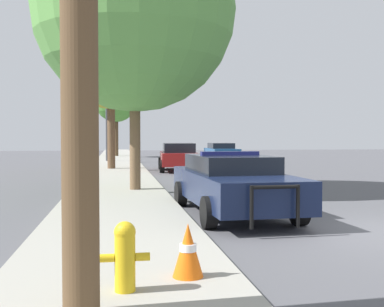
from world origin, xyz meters
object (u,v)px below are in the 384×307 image
(traffic_light, at_px, (129,113))
(car_background_oncoming, at_px, (221,152))
(tree_sidewalk_mid, at_px, (111,71))
(tree_sidewalk_near, at_px, (134,11))
(traffic_cone, at_px, (188,250))
(car_background_midblock, at_px, (178,156))
(police_car, at_px, (232,182))
(fire_hydrant, at_px, (125,254))
(tree_sidewalk_far, at_px, (116,101))

(traffic_light, xyz_separation_m, car_background_oncoming, (6.23, -1.52, -2.72))
(tree_sidewalk_mid, bearing_deg, tree_sidewalk_near, -85.23)
(car_background_oncoming, distance_m, traffic_cone, 27.28)
(tree_sidewalk_near, bearing_deg, car_background_oncoming, 68.79)
(car_background_midblock, height_order, tree_sidewalk_mid, tree_sidewalk_mid)
(car_background_oncoming, relative_size, traffic_cone, 6.67)
(police_car, height_order, fire_hydrant, police_car)
(police_car, xyz_separation_m, tree_sidewalk_mid, (-2.94, 14.87, 4.53))
(tree_sidewalk_near, distance_m, tree_sidewalk_far, 27.06)
(police_car, distance_m, tree_sidewalk_mid, 15.82)
(fire_hydrant, bearing_deg, tree_sidewalk_mid, 91.02)
(fire_hydrant, xyz_separation_m, car_background_oncoming, (7.01, 26.98, 0.21))
(tree_sidewalk_far, bearing_deg, traffic_cone, -88.63)
(car_background_oncoming, bearing_deg, tree_sidewalk_mid, 42.06)
(fire_hydrant, relative_size, traffic_cone, 1.19)
(traffic_cone, bearing_deg, tree_sidewalk_near, 91.52)
(police_car, relative_size, car_background_oncoming, 1.23)
(traffic_light, relative_size, traffic_cone, 7.28)
(traffic_light, distance_m, traffic_cone, 28.24)
(police_car, relative_size, car_background_midblock, 1.17)
(police_car, distance_m, tree_sidewalk_near, 7.09)
(fire_hydrant, height_order, tree_sidewalk_mid, tree_sidewalk_mid)
(car_background_midblock, bearing_deg, tree_sidewalk_far, 104.36)
(tree_sidewalk_near, height_order, traffic_cone, tree_sidewalk_near)
(fire_hydrant, height_order, traffic_light, traffic_light)
(tree_sidewalk_mid, height_order, traffic_cone, tree_sidewalk_mid)
(fire_hydrant, bearing_deg, car_background_midblock, 81.05)
(car_background_midblock, xyz_separation_m, traffic_cone, (-2.39, -19.56, -0.32))
(traffic_light, distance_m, car_background_oncoming, 6.96)
(car_background_midblock, relative_size, car_background_oncoming, 1.05)
(fire_hydrant, relative_size, car_background_oncoming, 0.18)
(police_car, relative_size, traffic_light, 1.13)
(car_background_midblock, height_order, tree_sidewalk_near, tree_sidewalk_near)
(traffic_light, xyz_separation_m, tree_sidewalk_mid, (-1.15, -7.98, 1.81))
(police_car, bearing_deg, traffic_light, -88.11)
(car_background_midblock, xyz_separation_m, car_background_oncoming, (3.87, 7.00, -0.03))
(traffic_light, relative_size, tree_sidewalk_near, 0.53)
(tree_sidewalk_near, relative_size, tree_sidewalk_mid, 1.23)
(fire_hydrant, bearing_deg, car_background_oncoming, 75.43)
(car_background_midblock, xyz_separation_m, tree_sidewalk_far, (-3.27, 17.24, 4.11))
(traffic_cone, bearing_deg, car_background_midblock, 83.03)
(fire_hydrant, distance_m, car_background_midblock, 20.23)
(tree_sidewalk_mid, xyz_separation_m, tree_sidewalk_far, (0.24, 16.71, -0.39))
(traffic_light, bearing_deg, police_car, -85.53)
(fire_hydrant, distance_m, car_background_oncoming, 27.88)
(police_car, bearing_deg, car_background_oncoming, -104.33)
(police_car, height_order, tree_sidewalk_far, tree_sidewalk_far)
(tree_sidewalk_far, bearing_deg, car_background_midblock, -79.25)
(tree_sidewalk_mid, bearing_deg, car_background_oncoming, 41.22)
(tree_sidewalk_near, distance_m, traffic_cone, 11.13)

